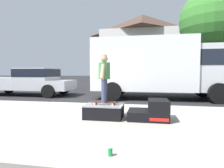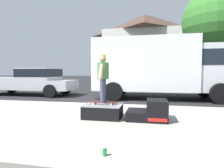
% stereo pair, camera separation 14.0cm
% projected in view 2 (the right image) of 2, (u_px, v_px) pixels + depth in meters
% --- Properties ---
extents(ground_plane, '(140.00, 140.00, 0.00)m').
position_uv_depth(ground_plane, '(90.00, 104.00, 8.05)').
color(ground_plane, black).
extents(sidewalk_slab, '(50.00, 5.00, 0.12)m').
position_uv_depth(sidewalk_slab, '(56.00, 119.00, 5.11)').
color(sidewalk_slab, '#A8A093').
rests_on(sidewalk_slab, ground).
extents(skate_box, '(1.03, 0.83, 0.37)m').
position_uv_depth(skate_box, '(103.00, 110.00, 5.09)').
color(skate_box, black).
rests_on(skate_box, sidewalk_slab).
extents(kicker_ramp, '(1.04, 0.78, 0.53)m').
position_uv_depth(kicker_ramp, '(151.00, 111.00, 4.83)').
color(kicker_ramp, black).
rests_on(kicker_ramp, sidewalk_slab).
extents(skateboard, '(0.79, 0.24, 0.07)m').
position_uv_depth(skateboard, '(103.00, 102.00, 5.04)').
color(skateboard, '#4C1E14').
rests_on(skateboard, skate_box).
extents(skater_kid, '(0.32, 0.67, 1.30)m').
position_uv_depth(skater_kid, '(103.00, 74.00, 4.99)').
color(skater_kid, '#3F4766').
rests_on(skater_kid, skateboard).
extents(soda_can, '(0.07, 0.07, 0.13)m').
position_uv_depth(soda_can, '(105.00, 152.00, 2.74)').
color(soda_can, '#198C3F').
rests_on(soda_can, sidewalk_slab).
extents(box_truck, '(6.91, 2.63, 3.05)m').
position_uv_depth(box_truck, '(163.00, 66.00, 9.46)').
color(box_truck, white).
rests_on(box_truck, ground).
extents(pickup_truck_silver, '(5.70, 2.09, 1.61)m').
position_uv_depth(pickup_truck_silver, '(31.00, 80.00, 11.12)').
color(pickup_truck_silver, '#B2B5BA').
rests_on(pickup_truck_silver, ground).
extents(street_tree_main, '(5.06, 4.60, 7.38)m').
position_uv_depth(street_tree_main, '(220.00, 22.00, 13.15)').
color(street_tree_main, brown).
rests_on(street_tree_main, ground).
extents(house_behind, '(9.54, 8.23, 8.40)m').
position_uv_depth(house_behind, '(145.00, 49.00, 22.60)').
color(house_behind, silver).
rests_on(house_behind, ground).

